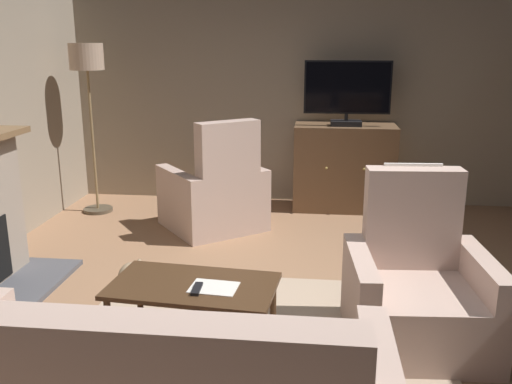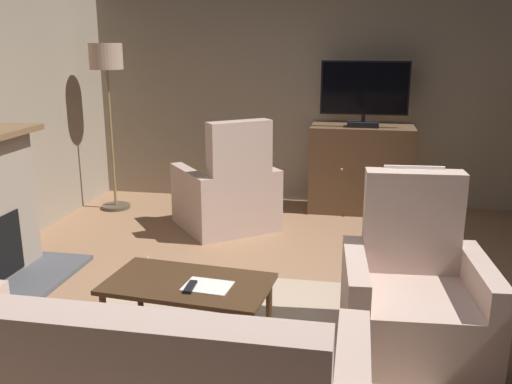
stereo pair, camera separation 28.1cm
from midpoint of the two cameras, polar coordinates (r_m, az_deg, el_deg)
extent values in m
cube|color=#936B4C|center=(4.00, 0.81, -14.04)|extent=(6.18, 7.12, 0.04)
cube|color=gray|center=(6.83, 3.59, 9.64)|extent=(6.18, 0.10, 2.56)
cube|color=tan|center=(3.81, -2.17, -15.24)|extent=(2.49, 2.10, 0.01)
cube|color=#4C4C51|center=(4.81, -25.47, -9.87)|extent=(0.50, 1.54, 0.04)
cube|color=#4A3523|center=(6.72, 7.69, -1.43)|extent=(1.11, 0.48, 0.06)
cube|color=brown|center=(6.60, 7.83, 2.50)|extent=(1.17, 0.54, 1.00)
sphere|color=tan|center=(6.31, 5.99, 2.44)|extent=(0.03, 0.03, 0.03)
sphere|color=tan|center=(6.32, 9.81, 2.33)|extent=(0.03, 0.03, 0.03)
cube|color=black|center=(6.46, 8.01, 7.02)|extent=(0.35, 0.20, 0.06)
cylinder|color=black|center=(6.45, 8.03, 7.63)|extent=(0.04, 0.04, 0.08)
cube|color=black|center=(6.41, 8.14, 10.61)|extent=(0.98, 0.05, 0.59)
cube|color=black|center=(6.38, 8.15, 10.59)|extent=(0.94, 0.01, 0.55)
cube|color=#422B19|center=(3.70, -8.69, -9.56)|extent=(1.13, 0.69, 0.03)
cylinder|color=#422B19|center=(3.88, -0.34, -11.53)|extent=(0.04, 0.04, 0.38)
cylinder|color=#422B19|center=(4.17, -13.82, -10.00)|extent=(0.04, 0.04, 0.38)
cylinder|color=#422B19|center=(3.45, -2.08, -15.15)|extent=(0.04, 0.04, 0.38)
cylinder|color=#422B19|center=(3.78, -17.06, -13.03)|extent=(0.04, 0.04, 0.38)
cube|color=black|center=(3.59, -8.37, -9.88)|extent=(0.05, 0.17, 0.02)
cube|color=silver|center=(3.62, -6.62, -9.76)|extent=(0.32, 0.25, 0.01)
cube|color=#BC9E8E|center=(2.36, -16.36, -17.95)|extent=(1.86, 0.20, 0.51)
cube|color=#B2A899|center=(2.55, -10.05, -18.49)|extent=(0.36, 0.12, 0.36)
cube|color=#BC9E8E|center=(5.97, -5.82, -1.50)|extent=(1.06, 1.11, 0.46)
cube|color=#BC9E8E|center=(5.52, -4.35, 3.51)|extent=(0.62, 0.54, 0.73)
cube|color=#BC9E8E|center=(5.79, -9.32, -1.12)|extent=(0.65, 0.78, 0.66)
cube|color=#BC9E8E|center=(6.12, -2.55, -0.06)|extent=(0.65, 0.78, 0.66)
cube|color=#BC9E8E|center=(3.82, 14.22, -12.19)|extent=(0.70, 0.89, 0.42)
cube|color=#BC9E8E|center=(3.91, 13.77, -2.63)|extent=(0.65, 0.22, 0.70)
cube|color=#BC9E8E|center=(3.87, 20.00, -10.62)|extent=(0.19, 0.86, 0.62)
cube|color=#BC9E8E|center=(3.71, 8.38, -10.95)|extent=(0.19, 0.86, 0.62)
cube|color=white|center=(3.91, 13.81, 1.15)|extent=(0.40, 0.05, 0.24)
ellipsoid|color=#937A5B|center=(4.73, -14.64, -8.35)|extent=(0.25, 0.43, 0.17)
sphere|color=#937A5B|center=(4.50, -15.15, -9.27)|extent=(0.13, 0.13, 0.13)
cone|color=#937A5B|center=(4.47, -14.76, -8.57)|extent=(0.04, 0.04, 0.04)
cone|color=#937A5B|center=(4.49, -15.63, -8.57)|extent=(0.04, 0.04, 0.04)
cylinder|color=#937A5B|center=(5.01, -13.63, -7.35)|extent=(0.08, 0.22, 0.04)
cylinder|color=#4C4233|center=(6.85, -17.07, -1.75)|extent=(0.33, 0.33, 0.04)
cylinder|color=olive|center=(6.67, -17.60, 4.82)|extent=(0.03, 0.03, 1.64)
cylinder|color=tan|center=(6.57, -18.28, 13.09)|extent=(0.37, 0.37, 0.29)
camera|label=1|loc=(0.14, -92.02, -0.55)|focal=38.88mm
camera|label=2|loc=(0.14, 87.98, 0.55)|focal=38.88mm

